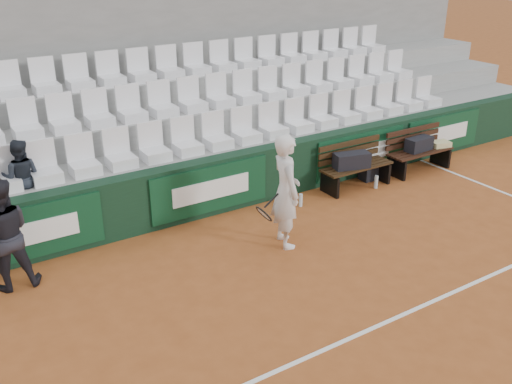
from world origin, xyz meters
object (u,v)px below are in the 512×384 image
(bench_right, at_px, (419,161))
(water_bottle_far, at_px, (376,182))
(sports_bag_left, at_px, (352,160))
(sports_bag_right, at_px, (419,144))
(bench_left, at_px, (356,176))
(spectator_c, at_px, (16,149))
(sports_bag_ground, at_px, (371,173))
(ball_kid, at_px, (3,235))
(tennis_player, at_px, (286,191))
(water_bottle_near, at_px, (301,200))

(bench_right, bearing_deg, water_bottle_far, -171.78)
(sports_bag_left, height_order, sports_bag_right, sports_bag_left)
(bench_left, xyz_separation_m, spectator_c, (-5.84, 1.01, 1.36))
(sports_bag_ground, relative_size, ball_kid, 0.28)
(water_bottle_far, relative_size, tennis_player, 0.14)
(bench_right, distance_m, water_bottle_near, 3.11)
(spectator_c, bearing_deg, tennis_player, 169.75)
(sports_bag_ground, xyz_separation_m, tennis_player, (-3.00, -1.28, 0.77))
(tennis_player, relative_size, ball_kid, 1.14)
(bench_right, distance_m, sports_bag_left, 1.88)
(bench_left, distance_m, water_bottle_far, 0.40)
(bench_left, bearing_deg, water_bottle_far, -39.20)
(sports_bag_left, bearing_deg, water_bottle_far, -25.26)
(sports_bag_left, xyz_separation_m, sports_bag_ground, (0.70, 0.18, -0.46))
(sports_bag_right, xyz_separation_m, ball_kid, (-8.01, -0.08, 0.21))
(sports_bag_left, relative_size, tennis_player, 0.38)
(ball_kid, bearing_deg, water_bottle_far, -176.90)
(bench_left, relative_size, water_bottle_near, 6.24)
(sports_bag_left, height_order, water_bottle_far, sports_bag_left)
(sports_bag_ground, relative_size, water_bottle_far, 1.70)
(sports_bag_left, bearing_deg, ball_kid, -179.28)
(bench_left, distance_m, sports_bag_right, 1.69)
(bench_left, distance_m, tennis_player, 2.79)
(water_bottle_near, xyz_separation_m, water_bottle_far, (1.73, -0.11, 0.01))
(sports_bag_right, distance_m, sports_bag_ground, 1.22)
(water_bottle_far, relative_size, ball_kid, 0.16)
(tennis_player, bearing_deg, water_bottle_near, 43.45)
(sports_bag_right, bearing_deg, water_bottle_far, -170.44)
(sports_bag_ground, height_order, spectator_c, spectator_c)
(sports_bag_ground, height_order, water_bottle_far, sports_bag_ground)
(water_bottle_near, bearing_deg, sports_bag_right, 2.24)
(bench_right, xyz_separation_m, tennis_player, (-4.14, -1.07, 0.68))
(tennis_player, bearing_deg, spectator_c, 147.78)
(water_bottle_near, xyz_separation_m, spectator_c, (-4.41, 1.15, 1.47))
(water_bottle_near, height_order, ball_kid, ball_kid)
(ball_kid, relative_size, spectator_c, 1.35)
(water_bottle_far, height_order, spectator_c, spectator_c)
(sports_bag_ground, relative_size, spectator_c, 0.37)
(bench_left, xyz_separation_m, sports_bag_ground, (0.53, 0.16, -0.09))
(bench_right, relative_size, tennis_player, 0.83)
(bench_left, height_order, sports_bag_right, sports_bag_right)
(ball_kid, bearing_deg, water_bottle_near, -176.10)
(spectator_c, bearing_deg, water_bottle_near, -172.62)
(water_bottle_far, distance_m, ball_kid, 6.69)
(sports_bag_left, bearing_deg, water_bottle_near, -174.78)
(sports_bag_left, distance_m, tennis_player, 2.56)
(ball_kid, height_order, spectator_c, spectator_c)
(water_bottle_far, height_order, ball_kid, ball_kid)
(sports_bag_left, height_order, tennis_player, tennis_player)
(bench_right, distance_m, tennis_player, 4.34)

